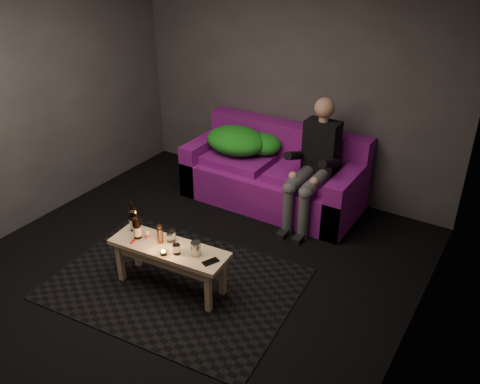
{
  "coord_description": "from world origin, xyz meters",
  "views": [
    {
      "loc": [
        2.49,
        -2.88,
        2.97
      ],
      "look_at": [
        0.08,
        0.98,
        0.5
      ],
      "focal_mm": 38.0,
      "sensor_mm": 36.0,
      "label": 1
    }
  ],
  "objects_px": {
    "person": "(314,162)",
    "beer_bottle_b": "(137,227)",
    "coffee_table": "(169,254)",
    "beer_bottle_a": "(133,220)",
    "sofa": "(275,176)",
    "steel_cup": "(196,248)"
  },
  "relations": [
    {
      "from": "sofa",
      "to": "person",
      "type": "xyz_separation_m",
      "value": [
        0.55,
        -0.16,
        0.38
      ]
    },
    {
      "from": "person",
      "to": "beer_bottle_b",
      "type": "bearing_deg",
      "value": -116.23
    },
    {
      "from": "sofa",
      "to": "person",
      "type": "height_order",
      "value": "person"
    },
    {
      "from": "coffee_table",
      "to": "steel_cup",
      "type": "xyz_separation_m",
      "value": [
        0.27,
        0.03,
        0.14
      ]
    },
    {
      "from": "coffee_table",
      "to": "steel_cup",
      "type": "distance_m",
      "value": 0.31
    },
    {
      "from": "person",
      "to": "beer_bottle_b",
      "type": "height_order",
      "value": "person"
    },
    {
      "from": "person",
      "to": "steel_cup",
      "type": "xyz_separation_m",
      "value": [
        -0.29,
        -1.73,
        -0.2
      ]
    },
    {
      "from": "beer_bottle_a",
      "to": "steel_cup",
      "type": "relative_size",
      "value": 2.45
    },
    {
      "from": "sofa",
      "to": "steel_cup",
      "type": "distance_m",
      "value": 1.92
    },
    {
      "from": "sofa",
      "to": "steel_cup",
      "type": "xyz_separation_m",
      "value": [
        0.26,
        -1.89,
        0.19
      ]
    },
    {
      "from": "beer_bottle_a",
      "to": "beer_bottle_b",
      "type": "bearing_deg",
      "value": -34.37
    },
    {
      "from": "beer_bottle_a",
      "to": "coffee_table",
      "type": "bearing_deg",
      "value": -5.72
    },
    {
      "from": "coffee_table",
      "to": "beer_bottle_b",
      "type": "distance_m",
      "value": 0.38
    },
    {
      "from": "beer_bottle_a",
      "to": "beer_bottle_b",
      "type": "distance_m",
      "value": 0.14
    },
    {
      "from": "sofa",
      "to": "steel_cup",
      "type": "relative_size",
      "value": 16.86
    },
    {
      "from": "person",
      "to": "beer_bottle_a",
      "type": "distance_m",
      "value": 1.99
    },
    {
      "from": "coffee_table",
      "to": "beer_bottle_b",
      "type": "height_order",
      "value": "beer_bottle_b"
    },
    {
      "from": "person",
      "to": "beer_bottle_a",
      "type": "height_order",
      "value": "person"
    },
    {
      "from": "sofa",
      "to": "steel_cup",
      "type": "bearing_deg",
      "value": -82.19
    },
    {
      "from": "sofa",
      "to": "coffee_table",
      "type": "xyz_separation_m",
      "value": [
        -0.01,
        -1.92,
        0.05
      ]
    },
    {
      "from": "sofa",
      "to": "steel_cup",
      "type": "height_order",
      "value": "sofa"
    },
    {
      "from": "beer_bottle_b",
      "to": "steel_cup",
      "type": "distance_m",
      "value": 0.6
    }
  ]
}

